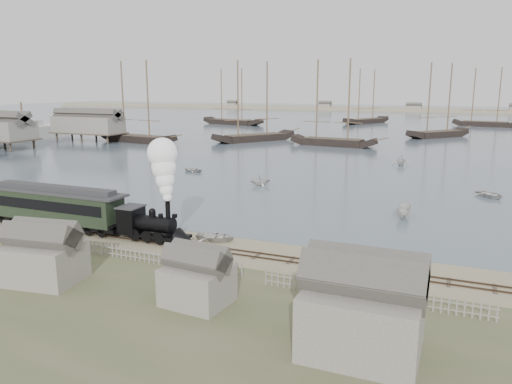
% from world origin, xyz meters
% --- Properties ---
extents(ground, '(600.00, 600.00, 0.00)m').
position_xyz_m(ground, '(0.00, 0.00, 0.00)').
color(ground, tan).
rests_on(ground, ground).
extents(harbor_water, '(600.00, 336.00, 0.06)m').
position_xyz_m(harbor_water, '(0.00, 170.00, 0.03)').
color(harbor_water, '#404E5B').
rests_on(harbor_water, ground).
extents(rail_track, '(120.00, 1.80, 0.16)m').
position_xyz_m(rail_track, '(0.00, -2.00, 0.04)').
color(rail_track, '#3D2D21').
rests_on(rail_track, ground).
extents(picket_fence_west, '(19.00, 0.10, 1.20)m').
position_xyz_m(picket_fence_west, '(-6.50, -7.00, 0.00)').
color(picket_fence_west, slate).
rests_on(picket_fence_west, ground).
extents(picket_fence_east, '(15.00, 0.10, 1.20)m').
position_xyz_m(picket_fence_east, '(12.50, -7.50, 0.00)').
color(picket_fence_east, slate).
rests_on(picket_fence_east, ground).
extents(shed_left, '(5.00, 4.00, 4.10)m').
position_xyz_m(shed_left, '(-10.00, -13.00, 0.00)').
color(shed_left, slate).
rests_on(shed_left, ground).
extents(shed_mid, '(4.00, 3.50, 3.60)m').
position_xyz_m(shed_mid, '(2.00, -12.00, 0.00)').
color(shed_mid, slate).
rests_on(shed_mid, ground).
extents(shed_right, '(6.00, 5.00, 5.10)m').
position_xyz_m(shed_right, '(13.00, -14.00, 0.00)').
color(shed_right, slate).
rests_on(shed_right, ground).
extents(western_wharf, '(36.00, 56.00, 8.00)m').
position_xyz_m(western_wharf, '(-76.00, 40.00, 4.06)').
color(western_wharf, slate).
rests_on(western_wharf, harbor_water).
extents(far_spit, '(500.00, 20.00, 1.80)m').
position_xyz_m(far_spit, '(0.00, 250.00, 0.00)').
color(far_spit, tan).
rests_on(far_spit, ground).
extents(locomotive, '(7.31, 2.73, 9.11)m').
position_xyz_m(locomotive, '(-7.27, -2.00, 4.21)').
color(locomotive, black).
rests_on(locomotive, ground).
extents(passenger_coach, '(15.42, 2.97, 3.75)m').
position_xyz_m(passenger_coach, '(-19.41, -2.00, 2.35)').
color(passenger_coach, black).
rests_on(passenger_coach, ground).
extents(beached_dinghy, '(2.95, 3.86, 0.75)m').
position_xyz_m(beached_dinghy, '(-3.09, 0.40, 0.37)').
color(beached_dinghy, beige).
rests_on(beached_dinghy, ground).
extents(rowboat_0, '(4.66, 4.02, 0.81)m').
position_xyz_m(rowboat_0, '(-31.11, 11.29, 0.47)').
color(rowboat_0, beige).
rests_on(rowboat_0, harbor_water).
extents(rowboat_1, '(3.60, 3.71, 1.49)m').
position_xyz_m(rowboat_1, '(-8.94, 25.49, 0.80)').
color(rowboat_1, beige).
rests_on(rowboat_1, harbor_water).
extents(rowboat_2, '(3.49, 1.42, 1.33)m').
position_xyz_m(rowboat_2, '(11.80, 15.35, 0.73)').
color(rowboat_2, beige).
rests_on(rowboat_2, harbor_water).
extents(rowboat_3, '(4.56, 4.62, 0.78)m').
position_xyz_m(rowboat_3, '(20.68, 29.71, 0.45)').
color(rowboat_3, beige).
rests_on(rowboat_3, harbor_water).
extents(rowboat_6, '(3.15, 3.91, 0.72)m').
position_xyz_m(rowboat_6, '(-23.70, 31.97, 0.42)').
color(rowboat_6, beige).
rests_on(rowboat_6, harbor_water).
extents(rowboat_7, '(3.55, 3.08, 1.84)m').
position_xyz_m(rowboat_7, '(7.11, 52.21, 0.98)').
color(rowboat_7, beige).
rests_on(rowboat_7, harbor_water).
extents(schooner_0, '(22.32, 8.21, 20.00)m').
position_xyz_m(schooner_0, '(-57.87, 64.68, 10.06)').
color(schooner_0, black).
rests_on(schooner_0, harbor_water).
extents(schooner_1, '(16.85, 21.75, 20.00)m').
position_xyz_m(schooner_1, '(-32.27, 78.34, 10.06)').
color(schooner_1, black).
rests_on(schooner_1, harbor_water).
extents(schooner_2, '(20.54, 6.76, 20.00)m').
position_xyz_m(schooner_2, '(-11.23, 76.10, 10.06)').
color(schooner_2, black).
rests_on(schooner_2, harbor_water).
extents(schooner_3, '(16.26, 18.63, 20.00)m').
position_xyz_m(schooner_3, '(10.32, 106.40, 10.06)').
color(schooner_3, black).
rests_on(schooner_3, harbor_water).
extents(schooner_6, '(25.00, 10.88, 20.00)m').
position_xyz_m(schooner_6, '(-61.23, 126.64, 10.06)').
color(schooner_6, black).
rests_on(schooner_6, harbor_water).
extents(schooner_7, '(14.69, 21.97, 20.00)m').
position_xyz_m(schooner_7, '(-17.45, 150.82, 10.06)').
color(schooner_7, black).
rests_on(schooner_7, harbor_water).
extents(schooner_8, '(21.53, 7.67, 20.00)m').
position_xyz_m(schooner_8, '(23.21, 152.13, 10.06)').
color(schooner_8, black).
rests_on(schooner_8, harbor_water).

